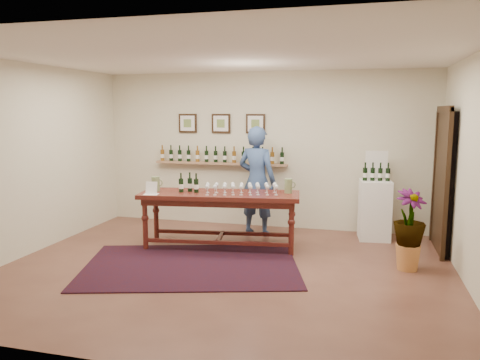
% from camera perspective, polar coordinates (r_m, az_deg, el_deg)
% --- Properties ---
extents(ground, '(6.00, 6.00, 0.00)m').
position_cam_1_polar(ground, '(6.39, -1.86, -10.83)').
color(ground, brown).
rests_on(ground, ground).
extents(room_shell, '(6.00, 6.00, 6.00)m').
position_cam_1_polar(room_shell, '(7.71, 17.44, 0.67)').
color(room_shell, beige).
rests_on(room_shell, ground).
extents(rug, '(3.31, 2.65, 0.02)m').
position_cam_1_polar(rug, '(6.55, -5.94, -10.31)').
color(rug, '#400D0B').
rests_on(rug, ground).
extents(tasting_table, '(2.51, 1.09, 0.86)m').
position_cam_1_polar(tasting_table, '(7.21, -2.48, -2.58)').
color(tasting_table, '#401310').
rests_on(tasting_table, ground).
extents(table_glasses, '(1.22, 0.58, 0.17)m').
position_cam_1_polar(table_glasses, '(7.07, 0.14, -1.03)').
color(table_glasses, silver).
rests_on(table_glasses, tasting_table).
extents(table_bottles, '(0.30, 0.19, 0.30)m').
position_cam_1_polar(table_bottles, '(7.27, -6.21, -0.29)').
color(table_bottles, black).
rests_on(table_bottles, tasting_table).
extents(pitcher_left, '(0.15, 0.15, 0.23)m').
position_cam_1_polar(pitcher_left, '(7.41, -10.24, -0.47)').
color(pitcher_left, '#6B7B4D').
rests_on(pitcher_left, tasting_table).
extents(pitcher_right, '(0.17, 0.17, 0.22)m').
position_cam_1_polar(pitcher_right, '(7.18, 5.92, -0.72)').
color(pitcher_right, '#6B7B4D').
rests_on(pitcher_right, tasting_table).
extents(menu_card, '(0.23, 0.18, 0.19)m').
position_cam_1_polar(menu_card, '(7.16, -10.75, -0.96)').
color(menu_card, white).
rests_on(menu_card, tasting_table).
extents(display_pedestal, '(0.54, 0.54, 0.98)m').
position_cam_1_polar(display_pedestal, '(8.03, 16.08, -3.52)').
color(display_pedestal, white).
rests_on(display_pedestal, ground).
extents(pedestal_bottles, '(0.33, 0.12, 0.32)m').
position_cam_1_polar(pedestal_bottles, '(7.89, 16.31, 1.07)').
color(pedestal_bottles, black).
rests_on(pedestal_bottles, display_pedestal).
extents(info_sign, '(0.36, 0.06, 0.50)m').
position_cam_1_polar(info_sign, '(8.06, 16.29, 1.83)').
color(info_sign, white).
rests_on(info_sign, display_pedestal).
extents(potted_plant, '(0.69, 0.69, 0.94)m').
position_cam_1_polar(potted_plant, '(6.62, 19.92, -5.74)').
color(potted_plant, '#C68042').
rests_on(potted_plant, ground).
extents(person, '(0.76, 0.59, 1.86)m').
position_cam_1_polar(person, '(7.96, 2.08, -0.10)').
color(person, '#344C7A').
rests_on(person, ground).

